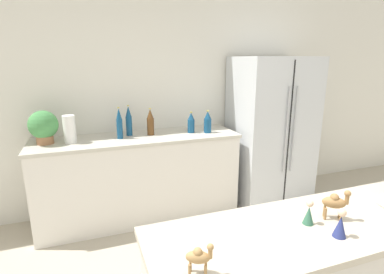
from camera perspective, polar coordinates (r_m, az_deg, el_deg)
name	(u,v)px	position (r m, az deg, el deg)	size (l,w,h in m)	color
wall_back	(170,98)	(3.58, -4.23, 7.33)	(8.00, 0.06, 2.55)	silver
back_counter	(140,177)	(3.37, -9.90, -7.55)	(2.15, 0.63, 0.93)	silver
refrigerator	(270,131)	(3.78, 14.72, 1.14)	(0.91, 0.73, 1.76)	silver
potted_plant	(43,126)	(3.19, -26.46, 1.87)	(0.27, 0.27, 0.32)	#9E6B47
paper_towel_roll	(70,129)	(3.13, -22.30, 1.37)	(0.12, 0.12, 0.27)	white
back_bottle_0	(208,122)	(3.33, 3.00, 2.85)	(0.08, 0.08, 0.25)	navy
back_bottle_1	(119,124)	(3.15, -13.66, 2.47)	(0.06, 0.06, 0.33)	navy
back_bottle_2	(129,121)	(3.26, -11.95, 2.98)	(0.07, 0.07, 0.33)	navy
back_bottle_3	(191,123)	(3.33, -0.18, 2.73)	(0.08, 0.08, 0.23)	navy
back_bottle_4	(150,122)	(3.25, -7.93, 2.80)	(0.08, 0.08, 0.29)	brown
camel_figurine	(335,202)	(1.69, 25.62, -11.09)	(0.12, 0.11, 0.16)	olive
camel_figurine_second	(199,256)	(1.19, 1.35, -21.80)	(0.11, 0.08, 0.13)	#A87F4C
wise_man_figurine_crimson	(340,225)	(1.56, 26.43, -14.73)	(0.06, 0.06, 0.14)	navy
wise_man_figurine_purple	(309,214)	(1.61, 21.36, -13.47)	(0.05, 0.05, 0.13)	#33664C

